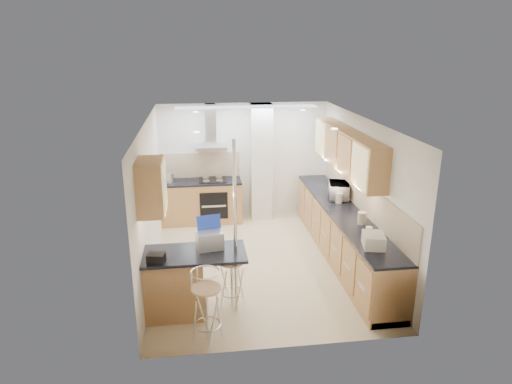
{
  "coord_description": "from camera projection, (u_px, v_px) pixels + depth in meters",
  "views": [
    {
      "loc": [
        -1.01,
        -7.21,
        3.67
      ],
      "look_at": [
        -0.02,
        0.2,
        1.24
      ],
      "focal_mm": 32.0,
      "sensor_mm": 36.0,
      "label": 1
    }
  ],
  "objects": [
    {
      "name": "jar_d",
      "position": [
        369.0,
        231.0,
        6.85
      ],
      "size": [
        0.12,
        0.12,
        0.14
      ],
      "primitive_type": "cylinder",
      "rotation": [
        0.0,
        0.0,
        0.25
      ],
      "color": "white",
      "rests_on": "right_counter"
    },
    {
      "name": "laptop",
      "position": [
        210.0,
        240.0,
        6.36
      ],
      "size": [
        0.4,
        0.33,
        0.25
      ],
      "primitive_type": "cube",
      "rotation": [
        0.0,
        0.0,
        0.18
      ],
      "color": "#A9ACB1",
      "rests_on": "peninsula"
    },
    {
      "name": "kettle",
      "position": [
        170.0,
        178.0,
        9.43
      ],
      "size": [
        0.16,
        0.16,
        0.22
      ],
      "primitive_type": "cylinder",
      "color": "silver",
      "rests_on": "back_counter"
    },
    {
      "name": "microwave",
      "position": [
        339.0,
        191.0,
        8.5
      ],
      "size": [
        0.47,
        0.6,
        0.29
      ],
      "primitive_type": "imported",
      "rotation": [
        0.0,
        0.0,
        1.35
      ],
      "color": "white",
      "rests_on": "right_counter"
    },
    {
      "name": "bag",
      "position": [
        156.0,
        258.0,
        5.96
      ],
      "size": [
        0.25,
        0.21,
        0.12
      ],
      "primitive_type": "cube",
      "rotation": [
        0.0,
        0.0,
        -0.22
      ],
      "color": "black",
      "rests_on": "peninsula"
    },
    {
      "name": "right_counter",
      "position": [
        342.0,
        234.0,
        8.1
      ],
      "size": [
        0.63,
        4.4,
        0.92
      ],
      "color": "#A96F43",
      "rests_on": "ground"
    },
    {
      "name": "jar_a",
      "position": [
        339.0,
        198.0,
        8.26
      ],
      "size": [
        0.14,
        0.14,
        0.18
      ],
      "primitive_type": "cylinder",
      "rotation": [
        0.0,
        0.0,
        0.19
      ],
      "color": "beige",
      "rests_on": "right_counter"
    },
    {
      "name": "back_counter",
      "position": [
        202.0,
        201.0,
        9.77
      ],
      "size": [
        1.7,
        0.63,
        0.92
      ],
      "color": "#A96F43",
      "rests_on": "ground"
    },
    {
      "name": "ground",
      "position": [
        259.0,
        262.0,
        8.06
      ],
      "size": [
        4.8,
        4.8,
        0.0
      ],
      "primitive_type": "plane",
      "color": "#CFBD8A",
      "rests_on": "ground"
    },
    {
      "name": "bar_stool_near",
      "position": [
        207.0,
        306.0,
        5.8
      ],
      "size": [
        0.52,
        0.52,
        0.99
      ],
      "primitive_type": null,
      "rotation": [
        0.0,
        0.0,
        -0.37
      ],
      "color": "tan",
      "rests_on": "ground"
    },
    {
      "name": "bread_bin",
      "position": [
        374.0,
        240.0,
        6.46
      ],
      "size": [
        0.36,
        0.42,
        0.19
      ],
      "primitive_type": "cube",
      "rotation": [
        0.0,
        0.0,
        -0.22
      ],
      "color": "beige",
      "rests_on": "right_counter"
    },
    {
      "name": "jar_c",
      "position": [
        362.0,
        218.0,
        7.29
      ],
      "size": [
        0.18,
        0.18,
        0.2
      ],
      "primitive_type": "cylinder",
      "rotation": [
        0.0,
        0.0,
        -0.4
      ],
      "color": "#BAAE95",
      "rests_on": "right_counter"
    },
    {
      "name": "room_shell",
      "position": [
        274.0,
        172.0,
        7.97
      ],
      "size": [
        3.64,
        4.84,
        2.51
      ],
      "color": "white",
      "rests_on": "ground"
    },
    {
      "name": "jar_b",
      "position": [
        335.0,
        193.0,
        8.62
      ],
      "size": [
        0.12,
        0.12,
        0.14
      ],
      "primitive_type": "cylinder",
      "rotation": [
        0.0,
        0.0,
        0.14
      ],
      "color": "beige",
      "rests_on": "right_counter"
    },
    {
      "name": "bar_stool_end",
      "position": [
        232.0,
        276.0,
        6.59
      ],
      "size": [
        0.44,
        0.44,
        0.94
      ],
      "primitive_type": null,
      "rotation": [
        0.0,
        0.0,
        1.43
      ],
      "color": "tan",
      "rests_on": "ground"
    },
    {
      "name": "peninsula",
      "position": [
        194.0,
        283.0,
        6.4
      ],
      "size": [
        1.47,
        0.72,
        0.94
      ],
      "color": "#A96F43",
      "rests_on": "ground"
    }
  ]
}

